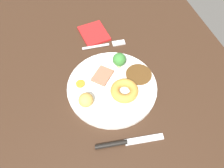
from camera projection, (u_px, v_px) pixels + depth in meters
dining_table at (117, 98)px, 70.83cm from camera, size 120.00×84.00×3.60cm
dinner_plate at (112, 87)px, 70.20cm from camera, size 27.31×27.31×1.40cm
gravy_pool at (139, 74)px, 71.93cm from camera, size 8.18×8.18×0.30cm
meat_slice_main at (103, 76)px, 71.31cm from camera, size 7.96×7.94×0.80cm
yorkshire_pudding at (124, 91)px, 67.13cm from camera, size 8.23×8.23×2.57cm
roast_potato_left at (86, 100)px, 64.68cm from camera, size 5.93×5.87×3.73cm
carrot_coin_front at (80, 84)px, 69.75cm from camera, size 2.75×2.75×0.53cm
broccoli_floret at (119, 60)px, 71.57cm from camera, size 4.19×4.19×5.24cm
fork at (105, 45)px, 80.64cm from camera, size 2.48×15.31×0.90cm
knife at (123, 143)px, 60.55cm from camera, size 3.68×18.54×1.20cm
folded_napkin at (93, 34)px, 83.84cm from camera, size 12.14×10.43×0.80cm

